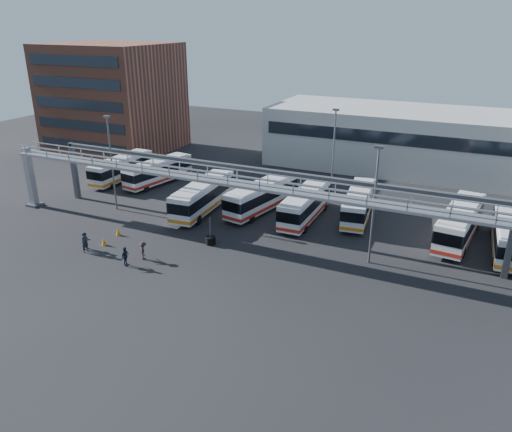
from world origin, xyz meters
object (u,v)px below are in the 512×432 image
at_px(tire_stack, 211,240).
at_px(pedestrian_c, 143,251).
at_px(bus_5, 306,203).
at_px(cone_right, 118,232).
at_px(light_pole_left, 111,158).
at_px(bus_3, 203,195).
at_px(bus_8, 460,222).
at_px(pedestrian_b, 86,241).
at_px(pedestrian_a, 85,242).
at_px(light_pole_back, 334,149).
at_px(bus_1, 158,171).
at_px(bus_6, 359,203).
at_px(cone_left, 104,242).
at_px(bus_0, 122,168).
at_px(bus_9, 509,234).
at_px(pedestrian_d, 125,256).
at_px(bus_4, 262,196).
at_px(light_pole_mid, 374,200).

bearing_deg(tire_stack, pedestrian_c, -125.61).
height_order(bus_5, cone_right, bus_5).
bearing_deg(light_pole_left, bus_3, 20.88).
bearing_deg(cone_right, tire_stack, 12.74).
height_order(bus_8, cone_right, bus_8).
bearing_deg(bus_3, bus_8, 3.93).
bearing_deg(pedestrian_b, pedestrian_a, -113.04).
xyz_separation_m(pedestrian_a, cone_right, (0.19, 4.15, -0.59)).
distance_m(light_pole_back, bus_1, 21.95).
height_order(light_pole_left, bus_6, light_pole_left).
height_order(light_pole_back, pedestrian_a, light_pole_back).
distance_m(pedestrian_b, cone_left, 1.63).
bearing_deg(bus_6, bus_0, 172.90).
relative_size(light_pole_left, bus_0, 1.01).
distance_m(bus_8, tire_stack, 23.23).
xyz_separation_m(bus_9, cone_right, (-33.84, -11.83, -1.40)).
bearing_deg(pedestrian_d, bus_1, 19.38).
height_order(bus_0, bus_3, bus_3).
bearing_deg(bus_9, bus_4, 177.52).
bearing_deg(bus_8, pedestrian_c, -140.67).
relative_size(light_pole_left, cone_right, 14.04).
xyz_separation_m(bus_5, bus_6, (4.84, 2.63, -0.07)).
relative_size(light_pole_left, pedestrian_d, 5.96).
height_order(bus_5, bus_6, bus_5).
bearing_deg(bus_8, bus_9, -5.00).
xyz_separation_m(bus_1, bus_9, (39.71, -3.13, 0.09)).
distance_m(bus_6, bus_8, 10.03).
bearing_deg(bus_0, bus_8, -2.16).
distance_m(pedestrian_a, pedestrian_c, 5.67).
relative_size(bus_0, bus_8, 0.90).
xyz_separation_m(bus_4, bus_5, (5.10, -0.23, -0.01)).
bearing_deg(bus_5, bus_1, 169.67).
distance_m(bus_4, bus_9, 24.00).
height_order(bus_0, bus_4, bus_4).
height_order(bus_8, pedestrian_c, bus_8).
bearing_deg(bus_1, pedestrian_c, -48.13).
bearing_deg(bus_6, bus_4, -173.55).
bearing_deg(bus_0, bus_9, -3.03).
distance_m(bus_1, bus_4, 16.03).
distance_m(pedestrian_b, pedestrian_c, 5.92).
bearing_deg(cone_left, light_pole_back, 55.74).
bearing_deg(cone_right, light_pole_mid, 11.10).
distance_m(light_pole_back, bus_4, 10.27).
distance_m(bus_3, bus_6, 16.40).
distance_m(pedestrian_d, cone_right, 6.74).
distance_m(bus_0, bus_6, 30.71).
xyz_separation_m(light_pole_back, bus_3, (-11.01, -10.57, -3.89)).
distance_m(bus_5, pedestrian_a, 21.79).
xyz_separation_m(light_pole_mid, bus_1, (-29.08, 10.41, -4.05)).
distance_m(bus_0, bus_8, 40.65).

